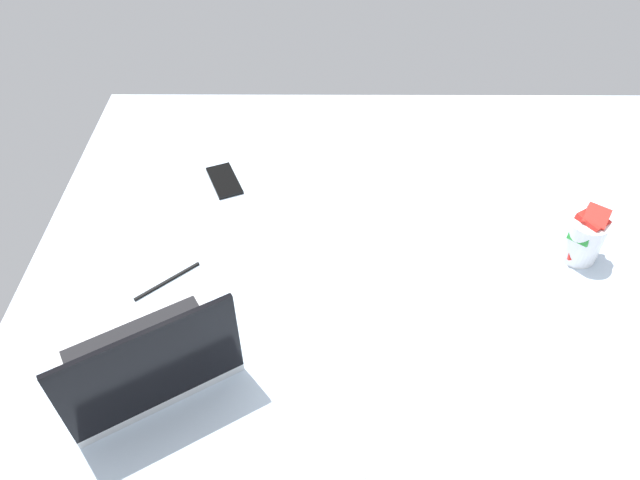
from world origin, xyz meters
TOP-DOWN VIEW (x-y plane):
  - bed_mattress at (0.00, 0.00)cm, footprint 180.00×140.00cm
  - laptop at (54.63, 36.47)cm, footprint 40.13×36.68cm
  - snack_cup at (-40.59, 2.97)cm, footprint 10.06×9.54cm
  - cell_phone at (47.39, -24.73)cm, footprint 11.70×15.54cm
  - pillow at (-12.38, 48.00)cm, footprint 52.00×36.00cm
  - charger_cable at (56.09, 11.86)cm, footprint 13.11×11.73cm

SIDE VIEW (x-z plane):
  - bed_mattress at x=0.00cm, z-range 0.00..18.00cm
  - charger_cable at x=56.09cm, z-range 18.00..18.60cm
  - cell_phone at x=47.39cm, z-range 18.00..18.80cm
  - laptop at x=54.63cm, z-range 10.91..33.91cm
  - snack_cup at x=-40.59cm, z-range 17.13..31.30cm
  - pillow at x=-12.38cm, z-range 18.00..31.00cm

